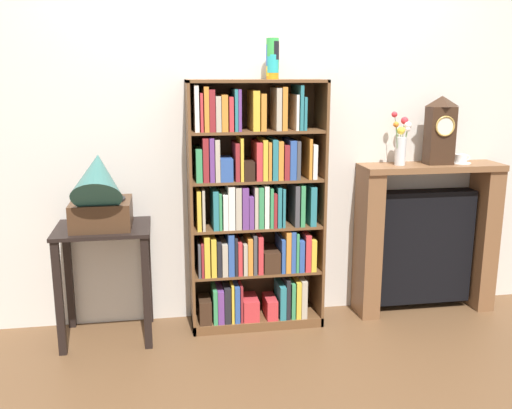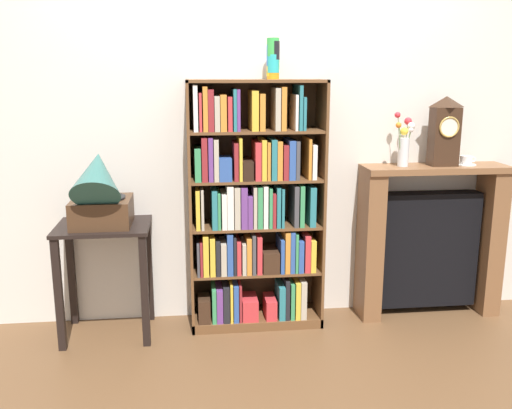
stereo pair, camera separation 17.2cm
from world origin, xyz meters
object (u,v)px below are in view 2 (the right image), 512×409
at_px(fireplace_mantel, 429,241).
at_px(teacup_with_saucer, 466,161).
at_px(side_table_left, 105,254).
at_px(mantel_clock, 445,131).
at_px(gramophone, 99,191).
at_px(cup_stack, 273,59).
at_px(bookshelf, 253,214).
at_px(flower_vase, 404,143).

xyz_separation_m(fireplace_mantel, teacup_with_saucer, (0.21, -0.02, 0.55)).
bearing_deg(side_table_left, fireplace_mantel, 2.80).
xyz_separation_m(mantel_clock, teacup_with_saucer, (0.16, 0.00, -0.20)).
relative_size(gramophone, teacup_with_saucer, 4.08).
bearing_deg(cup_stack, gramophone, -171.33).
relative_size(bookshelf, mantel_clock, 3.54).
xyz_separation_m(fireplace_mantel, mantel_clock, (0.04, -0.02, 0.74)).
relative_size(bookshelf, gramophone, 2.94).
height_order(bookshelf, teacup_with_saucer, bookshelf).
xyz_separation_m(cup_stack, gramophone, (-1.05, -0.16, -0.76)).
relative_size(mantel_clock, flower_vase, 1.29).
bearing_deg(fireplace_mantel, gramophone, -175.68).
bearing_deg(mantel_clock, bookshelf, -178.78).
height_order(fireplace_mantel, flower_vase, flower_vase).
bearing_deg(gramophone, teacup_with_saucer, 3.42).
distance_m(side_table_left, gramophone, 0.41).
relative_size(cup_stack, flower_vase, 0.71).
distance_m(side_table_left, flower_vase, 2.02).
xyz_separation_m(gramophone, mantel_clock, (2.17, 0.14, 0.31)).
bearing_deg(flower_vase, fireplace_mantel, 3.58).
relative_size(mantel_clock, teacup_with_saucer, 3.38).
relative_size(fireplace_mantel, flower_vase, 2.97).
relative_size(cup_stack, fireplace_mantel, 0.24).
height_order(bookshelf, mantel_clock, bookshelf).
distance_m(gramophone, flower_vase, 1.93).
bearing_deg(bookshelf, mantel_clock, 1.22).
distance_m(fireplace_mantel, teacup_with_saucer, 0.58).
xyz_separation_m(side_table_left, flower_vase, (1.91, 0.09, 0.65)).
bearing_deg(mantel_clock, gramophone, -176.37).
bearing_deg(mantel_clock, flower_vase, 177.90).
distance_m(bookshelf, side_table_left, 0.95).
distance_m(cup_stack, teacup_with_saucer, 1.43).
bearing_deg(bookshelf, flower_vase, 2.10).
bearing_deg(teacup_with_saucer, fireplace_mantel, 174.15).
distance_m(fireplace_mantel, mantel_clock, 0.74).
distance_m(gramophone, mantel_clock, 2.19).
relative_size(side_table_left, mantel_clock, 1.61).
xyz_separation_m(bookshelf, gramophone, (-0.92, -0.11, 0.19)).
height_order(side_table_left, flower_vase, flower_vase).
distance_m(cup_stack, mantel_clock, 1.20).
distance_m(bookshelf, mantel_clock, 1.34).
height_order(gramophone, fireplace_mantel, gramophone).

